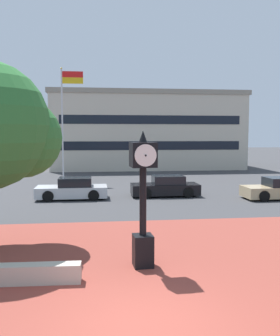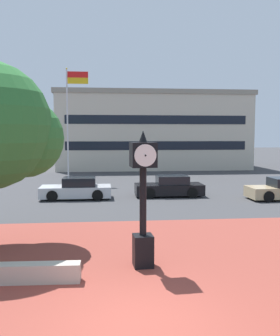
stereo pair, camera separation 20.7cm
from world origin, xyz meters
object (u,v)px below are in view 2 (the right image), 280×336
Objects in this scene: street_clock at (143,196)px; car_street_distant at (170,187)px; civic_building at (151,131)px; car_street_near at (77,189)px; flagpole_primary at (70,115)px.

street_clock is 0.94× the size of car_street_distant.
civic_building reaches higher than street_clock.
car_street_near and car_street_distant have the same top height.
civic_building is (8.18, 13.49, -1.09)m from flagpole_primary.
car_street_near is at bearing 94.02° from car_street_distant.
flagpole_primary is at bearing 42.03° from car_street_distant.
civic_building is (7.15, 21.36, 3.71)m from car_street_near.
car_street_near is at bearing 98.99° from street_clock.
street_clock is 0.94× the size of car_street_near.
car_street_distant is (5.68, 0.39, -0.00)m from car_street_near.
car_street_distant is 0.20× the size of civic_building.
car_street_near is at bearing -108.51° from civic_building.
street_clock is 0.43× the size of flagpole_primary.
car_street_distant is 0.46× the size of flagpole_primary.
flagpole_primary is (-3.76, 19.61, 3.32)m from street_clock.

